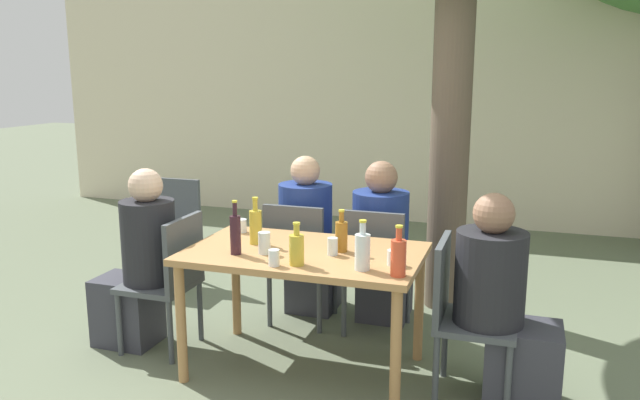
{
  "coord_description": "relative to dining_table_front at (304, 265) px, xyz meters",
  "views": [
    {
      "loc": [
        1.22,
        -3.38,
        1.83
      ],
      "look_at": [
        0.0,
        0.3,
        1.02
      ],
      "focal_mm": 35.0,
      "sensor_mm": 36.0,
      "label": 1
    }
  ],
  "objects": [
    {
      "name": "ground_plane",
      "position": [
        0.0,
        0.0,
        -0.68
      ],
      "size": [
        30.0,
        30.0,
        0.0
      ],
      "primitive_type": "plane",
      "color": "#667056"
    },
    {
      "name": "cafe_building_wall",
      "position": [
        0.0,
        4.13,
        0.72
      ],
      "size": [
        10.0,
        0.08,
        2.8
      ],
      "color": "beige",
      "rests_on": "ground_plane"
    },
    {
      "name": "dining_table_front",
      "position": [
        0.0,
        0.0,
        0.0
      ],
      "size": [
        1.4,
        0.85,
        0.77
      ],
      "color": "#B27F4C",
      "rests_on": "ground_plane"
    },
    {
      "name": "patio_chair_0",
      "position": [
        -0.93,
        0.0,
        -0.16
      ],
      "size": [
        0.44,
        0.44,
        0.91
      ],
      "rotation": [
        0.0,
        0.0,
        -1.57
      ],
      "color": "#474C51",
      "rests_on": "ground_plane"
    },
    {
      "name": "patio_chair_1",
      "position": [
        0.93,
        0.0,
        -0.16
      ],
      "size": [
        0.44,
        0.44,
        0.91
      ],
      "rotation": [
        0.0,
        0.0,
        1.57
      ],
      "color": "#474C51",
      "rests_on": "ground_plane"
    },
    {
      "name": "patio_chair_2",
      "position": [
        -0.28,
        0.66,
        -0.16
      ],
      "size": [
        0.44,
        0.44,
        0.91
      ],
      "rotation": [
        0.0,
        0.0,
        3.14
      ],
      "color": "#474C51",
      "rests_on": "ground_plane"
    },
    {
      "name": "patio_chair_3",
      "position": [
        0.28,
        0.66,
        -0.16
      ],
      "size": [
        0.44,
        0.44,
        0.91
      ],
      "rotation": [
        0.0,
        0.0,
        3.14
      ],
      "color": "#474C51",
      "rests_on": "ground_plane"
    },
    {
      "name": "patio_chair_4",
      "position": [
        -1.64,
        1.17,
        -0.16
      ],
      "size": [
        0.44,
        0.44,
        0.91
      ],
      "color": "#474C51",
      "rests_on": "ground_plane"
    },
    {
      "name": "person_seated_0",
      "position": [
        -1.17,
        -0.0,
        -0.13
      ],
      "size": [
        0.58,
        0.35,
        1.22
      ],
      "rotation": [
        0.0,
        0.0,
        -1.57
      ],
      "color": "#383842",
      "rests_on": "ground_plane"
    },
    {
      "name": "person_seated_1",
      "position": [
        1.17,
        -0.0,
        -0.14
      ],
      "size": [
        0.59,
        0.39,
        1.19
      ],
      "rotation": [
        0.0,
        0.0,
        1.57
      ],
      "color": "#383842",
      "rests_on": "ground_plane"
    },
    {
      "name": "person_seated_2",
      "position": [
        -0.28,
        0.89,
        -0.12
      ],
      "size": [
        0.39,
        0.6,
        1.23
      ],
      "rotation": [
        0.0,
        0.0,
        3.14
      ],
      "color": "#383842",
      "rests_on": "ground_plane"
    },
    {
      "name": "person_seated_3",
      "position": [
        0.28,
        0.89,
        -0.13
      ],
      "size": [
        0.4,
        0.6,
        1.22
      ],
      "rotation": [
        0.0,
        0.0,
        3.14
      ],
      "color": "#383842",
      "rests_on": "ground_plane"
    },
    {
      "name": "oil_cruet_0",
      "position": [
        0.06,
        -0.28,
        0.18
      ],
      "size": [
        0.08,
        0.08,
        0.24
      ],
      "color": "gold",
      "rests_on": "dining_table_front"
    },
    {
      "name": "amber_bottle_1",
      "position": [
        0.22,
        0.05,
        0.19
      ],
      "size": [
        0.07,
        0.07,
        0.25
      ],
      "color": "#9E661E",
      "rests_on": "dining_table_front"
    },
    {
      "name": "oil_cruet_2",
      "position": [
        -0.34,
        0.05,
        0.2
      ],
      "size": [
        0.08,
        0.08,
        0.3
      ],
      "color": "gold",
      "rests_on": "dining_table_front"
    },
    {
      "name": "wine_bottle_3",
      "position": [
        -0.36,
        -0.19,
        0.21
      ],
      "size": [
        0.06,
        0.06,
        0.32
      ],
      "color": "#331923",
      "rests_on": "dining_table_front"
    },
    {
      "name": "water_bottle_4",
      "position": [
        0.42,
        -0.25,
        0.2
      ],
      "size": [
        0.08,
        0.08,
        0.28
      ],
      "color": "silver",
      "rests_on": "dining_table_front"
    },
    {
      "name": "soda_bottle_5",
      "position": [
        0.63,
        -0.29,
        0.2
      ],
      "size": [
        0.08,
        0.08,
        0.27
      ],
      "color": "#DB4C2D",
      "rests_on": "dining_table_front"
    },
    {
      "name": "drinking_glass_0",
      "position": [
        -0.2,
        -0.13,
        0.15
      ],
      "size": [
        0.07,
        0.07,
        0.13
      ],
      "color": "silver",
      "rests_on": "dining_table_front"
    },
    {
      "name": "drinking_glass_1",
      "position": [
        -0.55,
        0.28,
        0.13
      ],
      "size": [
        0.08,
        0.08,
        0.09
      ],
      "color": "white",
      "rests_on": "dining_table_front"
    },
    {
      "name": "drinking_glass_2",
      "position": [
        0.57,
        -0.11,
        0.13
      ],
      "size": [
        0.08,
        0.08,
        0.09
      ],
      "color": "white",
      "rests_on": "dining_table_front"
    },
    {
      "name": "drinking_glass_3",
      "position": [
        0.19,
        -0.03,
        0.14
      ],
      "size": [
        0.06,
        0.06,
        0.1
      ],
      "color": "silver",
      "rests_on": "dining_table_front"
    },
    {
      "name": "drinking_glass_4",
      "position": [
        -0.06,
        -0.33,
        0.14
      ],
      "size": [
        0.06,
        0.06,
        0.09
      ],
      "color": "white",
      "rests_on": "dining_table_front"
    }
  ]
}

